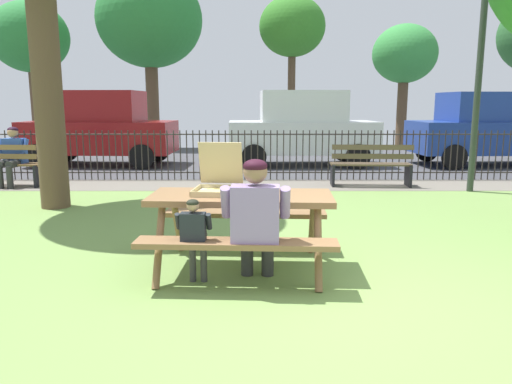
{
  "coord_description": "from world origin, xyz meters",
  "views": [
    {
      "loc": [
        -0.81,
        -3.8,
        1.66
      ],
      "look_at": [
        -0.82,
        1.21,
        0.75
      ],
      "focal_mm": 34.32,
      "sensor_mm": 36.0,
      "label": 1
    }
  ],
  "objects_px": {
    "person_on_park_bench": "(14,154)",
    "parked_car_center": "(497,128)",
    "lamp_post_walkway": "(484,37)",
    "park_bench_left": "(4,166)",
    "child_at_table": "(196,234)",
    "far_tree_left": "(31,38)",
    "far_tree_center": "(294,28)",
    "picnic_table_foreground": "(243,211)",
    "pizza_box_open": "(219,183)",
    "parked_car_left": "(304,128)",
    "far_tree_midright": "(406,55)",
    "adult_at_table": "(257,217)",
    "far_tree_midleft": "(151,21)",
    "park_bench_center": "(372,166)",
    "parked_car_far_left": "(102,128)"
  },
  "relations": [
    {
      "from": "person_on_park_bench",
      "to": "parked_car_left",
      "type": "height_order",
      "value": "parked_car_left"
    },
    {
      "from": "adult_at_table",
      "to": "person_on_park_bench",
      "type": "relative_size",
      "value": 1.0
    },
    {
      "from": "lamp_post_walkway",
      "to": "child_at_table",
      "type": "bearing_deg",
      "value": -133.18
    },
    {
      "from": "adult_at_table",
      "to": "park_bench_center",
      "type": "distance_m",
      "value": 5.99
    },
    {
      "from": "parked_car_left",
      "to": "parked_car_center",
      "type": "relative_size",
      "value": 0.89
    },
    {
      "from": "far_tree_left",
      "to": "child_at_table",
      "type": "bearing_deg",
      "value": -61.79
    },
    {
      "from": "adult_at_table",
      "to": "far_tree_center",
      "type": "bearing_deg",
      "value": 84.77
    },
    {
      "from": "pizza_box_open",
      "to": "far_tree_center",
      "type": "bearing_deg",
      "value": 83.02
    },
    {
      "from": "picnic_table_foreground",
      "to": "lamp_post_walkway",
      "type": "distance_m",
      "value": 6.53
    },
    {
      "from": "parked_car_far_left",
      "to": "child_at_table",
      "type": "bearing_deg",
      "value": -67.93
    },
    {
      "from": "parked_car_far_left",
      "to": "parked_car_left",
      "type": "bearing_deg",
      "value": 0.0
    },
    {
      "from": "far_tree_midleft",
      "to": "far_tree_midright",
      "type": "xyz_separation_m",
      "value": [
        9.59,
        0.0,
        -1.26
      ]
    },
    {
      "from": "lamp_post_walkway",
      "to": "parked_car_far_left",
      "type": "height_order",
      "value": "lamp_post_walkway"
    },
    {
      "from": "far_tree_center",
      "to": "parked_car_center",
      "type": "bearing_deg",
      "value": -49.3
    },
    {
      "from": "parked_car_center",
      "to": "far_tree_left",
      "type": "bearing_deg",
      "value": 158.47
    },
    {
      "from": "parked_car_center",
      "to": "far_tree_midleft",
      "type": "xyz_separation_m",
      "value": [
        -10.39,
        5.89,
        3.68
      ]
    },
    {
      "from": "child_at_table",
      "to": "parked_car_center",
      "type": "xyz_separation_m",
      "value": [
        6.97,
        8.94,
        0.5
      ]
    },
    {
      "from": "picnic_table_foreground",
      "to": "parked_car_center",
      "type": "distance_m",
      "value": 10.69
    },
    {
      "from": "park_bench_left",
      "to": "far_tree_left",
      "type": "bearing_deg",
      "value": 109.98
    },
    {
      "from": "lamp_post_walkway",
      "to": "parked_car_center",
      "type": "distance_m",
      "value": 4.97
    },
    {
      "from": "adult_at_table",
      "to": "parked_car_center",
      "type": "bearing_deg",
      "value": 54.3
    },
    {
      "from": "pizza_box_open",
      "to": "lamp_post_walkway",
      "type": "xyz_separation_m",
      "value": [
        4.48,
        4.33,
        1.97
      ]
    },
    {
      "from": "parked_car_far_left",
      "to": "far_tree_left",
      "type": "distance_m",
      "value": 7.92
    },
    {
      "from": "person_on_park_bench",
      "to": "parked_car_center",
      "type": "xyz_separation_m",
      "value": [
        11.32,
        3.4,
        0.35
      ]
    },
    {
      "from": "child_at_table",
      "to": "far_tree_left",
      "type": "relative_size",
      "value": 0.15
    },
    {
      "from": "picnic_table_foreground",
      "to": "park_bench_left",
      "type": "xyz_separation_m",
      "value": [
        -4.98,
        5.01,
        -0.18
      ]
    },
    {
      "from": "pizza_box_open",
      "to": "parked_car_left",
      "type": "xyz_separation_m",
      "value": [
        1.62,
        8.32,
        0.15
      ]
    },
    {
      "from": "lamp_post_walkway",
      "to": "far_tree_center",
      "type": "relative_size",
      "value": 0.85
    },
    {
      "from": "person_on_park_bench",
      "to": "far_tree_midright",
      "type": "height_order",
      "value": "far_tree_midright"
    },
    {
      "from": "far_tree_center",
      "to": "far_tree_midright",
      "type": "relative_size",
      "value": 1.22
    },
    {
      "from": "pizza_box_open",
      "to": "child_at_table",
      "type": "height_order",
      "value": "pizza_box_open"
    },
    {
      "from": "park_bench_left",
      "to": "park_bench_center",
      "type": "relative_size",
      "value": 1.0
    },
    {
      "from": "pizza_box_open",
      "to": "park_bench_left",
      "type": "relative_size",
      "value": 0.35
    },
    {
      "from": "person_on_park_bench",
      "to": "park_bench_left",
      "type": "bearing_deg",
      "value": -175.05
    },
    {
      "from": "lamp_post_walkway",
      "to": "parked_car_far_left",
      "type": "xyz_separation_m",
      "value": [
        -8.27,
        3.99,
        -1.82
      ]
    },
    {
      "from": "picnic_table_foreground",
      "to": "far_tree_left",
      "type": "height_order",
      "value": "far_tree_left"
    },
    {
      "from": "person_on_park_bench",
      "to": "far_tree_center",
      "type": "distance_m",
      "value": 11.81
    },
    {
      "from": "lamp_post_walkway",
      "to": "far_tree_midleft",
      "type": "relative_size",
      "value": 0.73
    },
    {
      "from": "park_bench_center",
      "to": "far_tree_center",
      "type": "height_order",
      "value": "far_tree_center"
    },
    {
      "from": "parked_car_far_left",
      "to": "picnic_table_foreground",
      "type": "bearing_deg",
      "value": -64.45
    },
    {
      "from": "pizza_box_open",
      "to": "parked_car_center",
      "type": "relative_size",
      "value": 0.13
    },
    {
      "from": "pizza_box_open",
      "to": "far_tree_midleft",
      "type": "bearing_deg",
      "value": 104.18
    },
    {
      "from": "lamp_post_walkway",
      "to": "far_tree_midright",
      "type": "xyz_separation_m",
      "value": [
        1.53,
        9.88,
        0.59
      ]
    },
    {
      "from": "lamp_post_walkway",
      "to": "park_bench_left",
      "type": "bearing_deg",
      "value": 176.44
    },
    {
      "from": "park_bench_left",
      "to": "far_tree_midright",
      "type": "xyz_separation_m",
      "value": [
        10.74,
        9.31,
        3.01
      ]
    },
    {
      "from": "picnic_table_foreground",
      "to": "park_bench_left",
      "type": "relative_size",
      "value": 1.15
    },
    {
      "from": "park_bench_left",
      "to": "far_tree_midright",
      "type": "bearing_deg",
      "value": 40.9
    },
    {
      "from": "far_tree_left",
      "to": "far_tree_midright",
      "type": "relative_size",
      "value": 1.18
    },
    {
      "from": "park_bench_left",
      "to": "far_tree_center",
      "type": "bearing_deg",
      "value": 55.15
    },
    {
      "from": "child_at_table",
      "to": "park_bench_center",
      "type": "distance_m",
      "value": 6.22
    }
  ]
}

